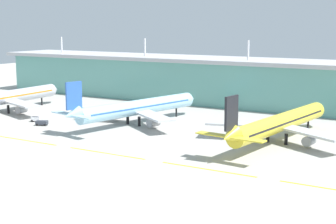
{
  "coord_description": "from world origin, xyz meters",
  "views": [
    {
      "loc": [
        91.64,
        -123.73,
        38.62
      ],
      "look_at": [
        -3.91,
        34.9,
        7.0
      ],
      "focal_mm": 56.05,
      "sensor_mm": 36.0,
      "label": 1
    }
  ],
  "objects": [
    {
      "name": "taxiway_stripe_mid_east",
      "position": [
        31.0,
        -2.56,
        0.02
      ],
      "size": [
        28.0,
        0.7,
        0.04
      ],
      "primitive_type": "cube",
      "color": "yellow",
      "rests_on": "ground"
    },
    {
      "name": "taxiway_stripe_centre",
      "position": [
        -3.0,
        -2.56,
        0.02
      ],
      "size": [
        28.0,
        0.7,
        0.04
      ],
      "primitive_type": "cube",
      "color": "yellow",
      "rests_on": "ground"
    },
    {
      "name": "terminal_building",
      "position": [
        -0.0,
        104.31,
        11.14
      ],
      "size": [
        288.0,
        34.0,
        30.87
      ],
      "color": "#5B9E93",
      "rests_on": "ground"
    },
    {
      "name": "ground_plane",
      "position": [
        0.0,
        0.0,
        0.0
      ],
      "size": [
        600.0,
        600.0,
        0.0
      ],
      "primitive_type": "plane",
      "color": "#A8A59E"
    },
    {
      "name": "pushback_tug",
      "position": [
        -50.55,
        19.15,
        1.1
      ],
      "size": [
        4.99,
        3.96,
        1.85
      ],
      "color": "#333842",
      "rests_on": "ground"
    },
    {
      "name": "airliner_far_middle",
      "position": [
        36.52,
        37.88,
        6.46
      ],
      "size": [
        48.55,
        71.92,
        18.9
      ],
      "color": "yellow",
      "rests_on": "ground"
    },
    {
      "name": "taxiway_stripe_mid_west",
      "position": [
        -37.0,
        -2.56,
        0.02
      ],
      "size": [
        28.0,
        0.7,
        0.04
      ],
      "primitive_type": "cube",
      "color": "yellow",
      "rests_on": "ground"
    },
    {
      "name": "airliner_nearest",
      "position": [
        -85.43,
        32.76,
        6.45
      ],
      "size": [
        48.77,
        67.5,
        18.9
      ],
      "color": "#ADB2BC",
      "rests_on": "ground"
    },
    {
      "name": "airliner_near_middle",
      "position": [
        -20.91,
        39.45,
        6.45
      ],
      "size": [
        47.74,
        67.14,
        18.9
      ],
      "color": "#9ED1EA",
      "rests_on": "ground"
    },
    {
      "name": "baggage_cart",
      "position": [
        -57.94,
        23.44,
        1.26
      ],
      "size": [
        4.01,
        3.07,
        2.48
      ],
      "color": "silver",
      "rests_on": "ground"
    }
  ]
}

